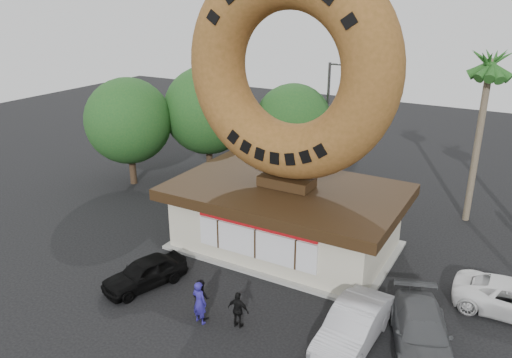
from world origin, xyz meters
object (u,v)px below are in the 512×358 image
Objects in this scene: person_left at (199,302)px; car_silver at (353,326)px; street_lamp at (329,117)px; donut_shop at (286,215)px; person_right at (238,310)px; giant_donut at (289,69)px; person_center at (201,298)px; car_grey at (421,332)px; car_black at (145,273)px.

person_left is 0.39× the size of car_silver.
car_silver is at bearing -154.67° from person_left.
street_lamp is 4.42× the size of person_left.
person_right is (1.35, -6.73, -1.01)m from donut_shop.
car_silver is (5.50, -5.50, -1.01)m from donut_shop.
donut_shop is 2.44× the size of car_silver.
giant_donut is 6.76× the size of person_right.
giant_donut reaches higher than car_silver.
street_lamp is 4.85× the size of person_center.
street_lamp is 1.66× the size of car_grey.
donut_shop reaches higher than person_center.
giant_donut is at bearing 129.88° from car_grey.
person_right is 4.33m from car_silver.
car_silver is at bearing -45.01° from donut_shop.
car_silver is 2.44m from car_grey.
car_silver reaches higher than car_grey.
car_silver is 0.95× the size of car_grey.
person_center is at bearing -92.53° from donut_shop.
car_black is at bearing -120.71° from donut_shop.
street_lamp is 17.57m from car_silver.
giant_donut reaches higher than person_left.
street_lamp is at bearing 100.50° from donut_shop.
person_center is 1.09× the size of person_right.
person_left is at bearing 179.34° from car_grey.
car_grey reaches higher than car_black.
person_left is 5.87m from car_silver.
car_silver is (7.35, -15.52, -3.73)m from street_lamp.
person_center is at bearing -164.12° from car_silver.
donut_shop is 9.01m from car_grey.
donut_shop is at bearing -74.09° from person_center.
car_black is at bearing -6.34° from person_left.
street_lamp reaches higher than donut_shop.
donut_shop is 6.94m from person_center.
car_silver is (5.61, 1.72, -0.15)m from person_left.
giant_donut is 5.68× the size of person_left.
car_grey is (11.46, 1.76, 0.05)m from car_black.
person_left is 0.37× the size of car_grey.
car_black is (-3.62, 0.94, -0.26)m from person_left.
street_lamp is at bearing -66.31° from person_center.
street_lamp is 5.27× the size of person_right.
donut_shop is at bearing -90.00° from giant_donut.
car_black is at bearing -96.57° from street_lamp.
street_lamp is at bearing 117.95° from car_silver.
donut_shop is 6.93m from person_right.
person_right is 6.75m from car_grey.
person_right is (1.65, 0.14, -0.07)m from person_center.
person_left reaches higher than car_black.
car_black is (-3.73, -6.28, -1.12)m from donut_shop.
person_right is at bearing 13.76° from car_black.
person_right is at bearing 179.38° from car_grey.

